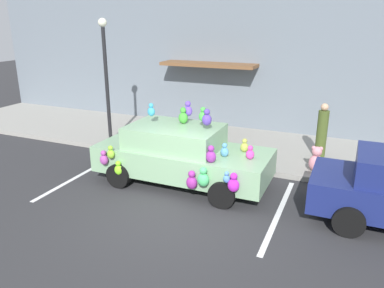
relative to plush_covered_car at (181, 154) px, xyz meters
name	(u,v)px	position (x,y,z in m)	size (l,w,h in m)	color
ground_plane	(177,215)	(0.66, -1.67, -0.80)	(60.00, 60.00, 0.00)	#2D2D30
sidewalk	(241,146)	(0.66, 3.33, -0.73)	(24.00, 4.00, 0.15)	gray
storefront_building	(260,47)	(0.64, 5.48, 2.39)	(24.00, 1.25, 6.40)	slate
parking_stripe_front	(279,213)	(2.73, -0.67, -0.80)	(0.12, 3.60, 0.01)	silver
parking_stripe_rear	(81,175)	(-2.81, -0.67, -0.80)	(0.12, 3.60, 0.01)	silver
plush_covered_car	(181,154)	(0.00, 0.00, 0.00)	(4.53, 2.16, 2.13)	#84B084
teddy_bear_on_sidewalk	(316,160)	(3.22, 1.84, -0.32)	(0.38, 0.32, 0.73)	pink
street_lamp_post	(106,69)	(-3.52, 1.83, 1.81)	(0.28, 0.28, 4.04)	black
pedestrian_near_shopfront	(322,133)	(3.22, 3.02, 0.13)	(0.31, 0.31, 1.68)	#435322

